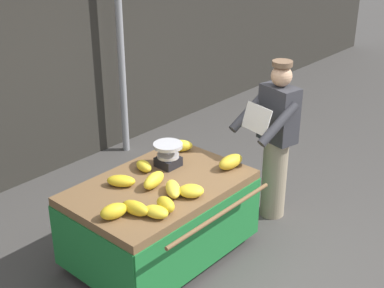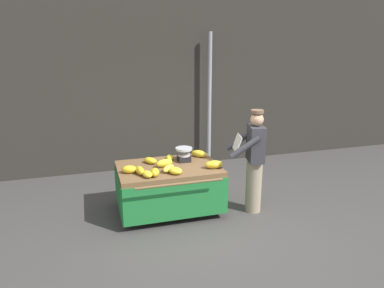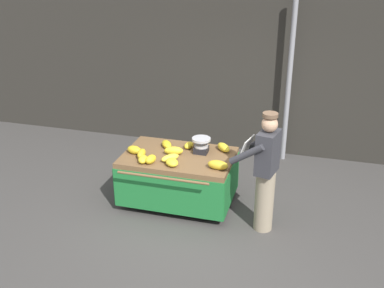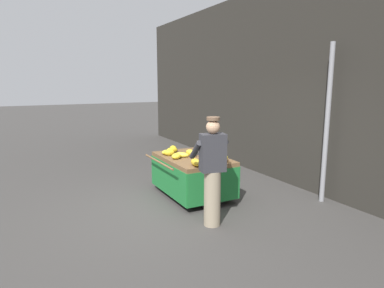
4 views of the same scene
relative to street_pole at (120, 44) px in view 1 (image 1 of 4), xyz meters
The scene contains 16 objects.
ground_plane 3.08m from the street_pole, 107.27° to the right, with size 60.00×60.00×0.00m, color #423F3D.
street_pole is the anchor object (origin of this frame).
banana_cart 2.62m from the street_pole, 124.26° to the right, with size 1.65×1.28×0.80m.
weighing_scale 2.22m from the street_pole, 120.26° to the right, with size 0.28×0.28×0.24m.
banana_bunch_0 2.83m from the street_pole, 119.62° to the right, with size 0.17×0.22×0.11m, color yellow.
banana_bunch_1 2.99m from the street_pole, 124.99° to the right, with size 0.12×0.20×0.12m, color gold.
banana_bunch_2 2.51m from the street_pole, 107.15° to the right, with size 0.14×0.29×0.13m, color gold.
banana_bunch_3 2.52m from the street_pole, 132.19° to the right, with size 0.13×0.26×0.10m, color gold.
banana_bunch_4 1.97m from the street_pole, 114.32° to the right, with size 0.12×0.27×0.12m, color yellow.
banana_bunch_5 2.75m from the street_pole, 122.54° to the right, with size 0.12×0.29×0.10m, color yellow.
banana_bunch_6 2.58m from the street_pole, 125.53° to the right, with size 0.12×0.28×0.13m, color yellow.
banana_bunch_7 3.03m from the street_pole, 133.21° to the right, with size 0.14×0.23×0.12m, color gold.
banana_bunch_8 3.07m from the street_pole, 126.73° to the right, with size 0.14×0.22×0.10m, color yellow.
banana_bunch_9 3.00m from the street_pole, 129.83° to the right, with size 0.12×0.25×0.12m, color gold.
banana_bunch_10 2.27m from the street_pole, 126.67° to the right, with size 0.12×0.20×0.10m, color yellow.
vendor_person 2.47m from the street_pole, 91.35° to the right, with size 0.65×0.60×1.71m.
Camera 1 is at (-3.57, -2.50, 3.17)m, focal length 50.58 mm.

